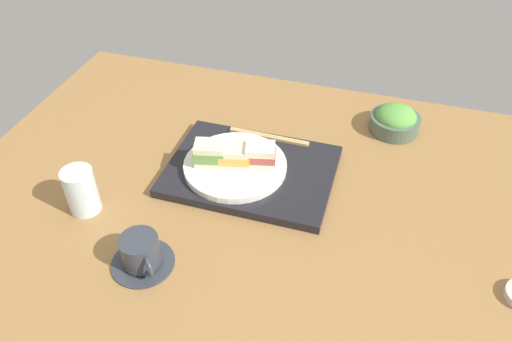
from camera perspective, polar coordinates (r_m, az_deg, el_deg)
The scene contains 10 objects.
ground_plane at distance 115.17cm, azimuth 0.43°, elevation -3.23°, with size 140.00×100.00×3.00cm, color olive.
serving_tray at distance 118.41cm, azimuth -0.57°, elevation -0.06°, with size 38.45×28.24×2.16cm, color black.
sandwich_plate at distance 117.04cm, azimuth -2.37°, elevation 0.54°, with size 23.99×23.99×1.60cm, color white.
sandwich_near at distance 114.48cm, azimuth 0.48°, elevation 1.74°, with size 8.02×6.54×5.29cm.
sandwich_middle at distance 115.09cm, azimuth -2.41°, elevation 1.70°, with size 8.07×6.83×4.51cm.
sandwich_far at distance 115.46cm, azimuth -5.29°, elevation 1.97°, with size 8.12×6.79×5.40cm.
salad_bowl at distance 136.08cm, azimuth 15.47°, elevation 5.52°, with size 12.88×12.88×7.11cm.
chopsticks_pair at distance 126.48cm, azimuth 1.47°, elevation 3.85°, with size 20.56×1.78×0.70cm.
coffee_cup at distance 100.64cm, azimuth -12.88°, elevation -9.13°, with size 12.49×12.49×7.05cm.
drinking_glass at distance 113.47cm, azimuth -19.18°, elevation -2.18°, with size 6.76×6.76×10.62cm, color silver.
Camera 1 is at (-23.25, 79.38, 78.64)cm, focal length 35.34 mm.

